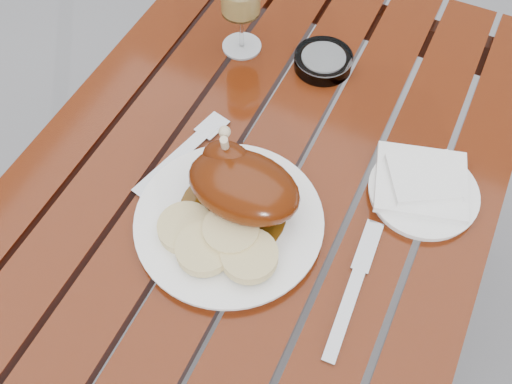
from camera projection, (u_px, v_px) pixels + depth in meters
ground at (258, 323)px, 1.62m from camera, size 60.00×60.00×0.00m
table at (258, 265)px, 1.31m from camera, size 0.80×1.20×0.75m
dinner_plate at (229, 222)px, 0.93m from camera, size 0.33×0.33×0.02m
roast_duck at (241, 184)px, 0.90m from camera, size 0.19×0.18×0.13m
bread_dumplings at (217, 240)px, 0.88m from camera, size 0.20×0.13×0.03m
wine_glass at (241, 10)px, 1.09m from camera, size 0.10×0.10×0.19m
side_plate at (423, 193)px, 0.96m from camera, size 0.19×0.19×0.02m
napkin at (421, 181)px, 0.96m from camera, size 0.18×0.18×0.01m
ashtray at (323, 61)px, 1.12m from camera, size 0.15×0.15×0.03m
fork at (178, 158)px, 1.01m from camera, size 0.07×0.20×0.01m
knife at (350, 298)px, 0.86m from camera, size 0.03×0.21×0.01m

